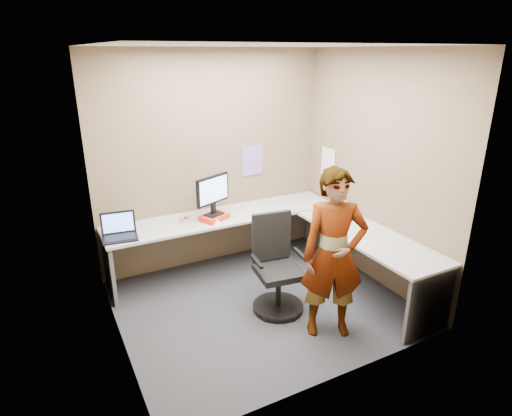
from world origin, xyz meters
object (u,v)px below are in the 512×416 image
desk (279,236)px  monitor (213,192)px  office_chair (276,272)px  person (334,255)px

desk → monitor: bearing=139.3°
office_chair → monitor: bearing=113.5°
office_chair → person: size_ratio=0.61×
desk → person: 1.15m
monitor → office_chair: 1.25m
desk → office_chair: (-0.32, -0.50, -0.16)m
desk → office_chair: size_ratio=2.87×
person → desk: bearing=111.6°
office_chair → person: (0.26, -0.61, 0.42)m
monitor → person: size_ratio=0.28×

